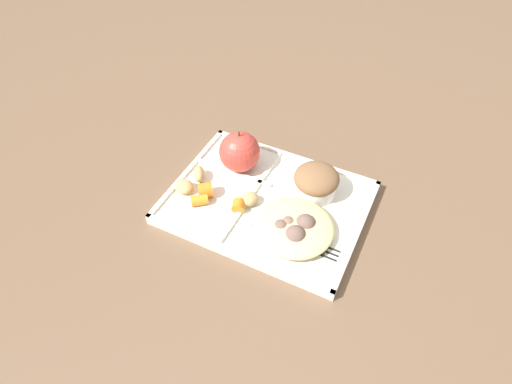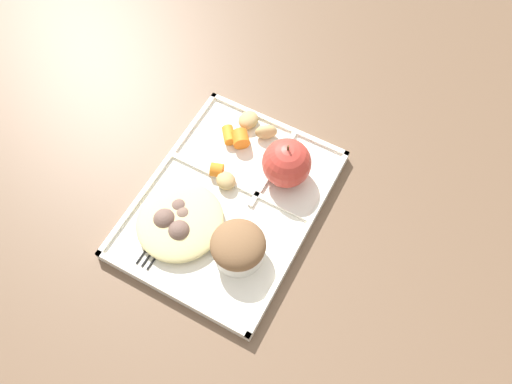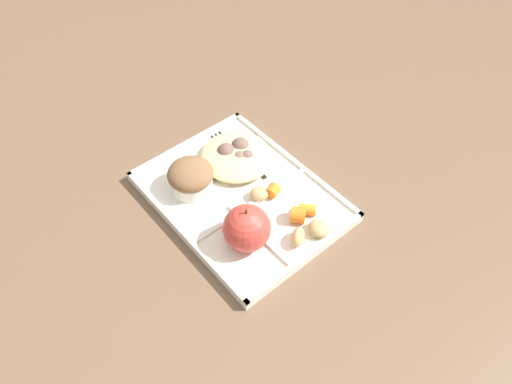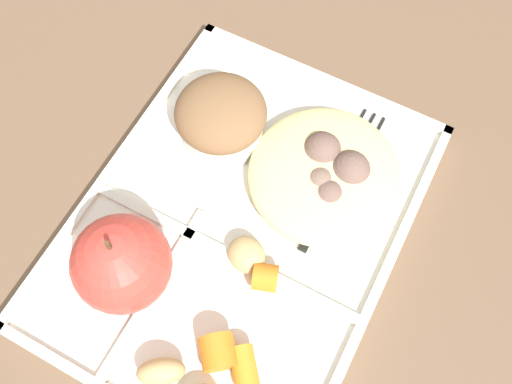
{
  "view_description": "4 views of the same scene",
  "coord_description": "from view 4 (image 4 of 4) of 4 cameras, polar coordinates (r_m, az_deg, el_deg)",
  "views": [
    {
      "loc": [
        0.21,
        -0.47,
        0.59
      ],
      "look_at": [
        -0.02,
        -0.0,
        0.03
      ],
      "focal_mm": 30.29,
      "sensor_mm": 36.0,
      "label": 1
    },
    {
      "loc": [
        0.31,
        0.22,
        0.75
      ],
      "look_at": [
        -0.03,
        0.03,
        0.03
      ],
      "focal_mm": 36.82,
      "sensor_mm": 36.0,
      "label": 2
    },
    {
      "loc": [
        -0.43,
        0.33,
        0.67
      ],
      "look_at": [
        -0.03,
        -0.01,
        0.05
      ],
      "focal_mm": 33.49,
      "sensor_mm": 36.0,
      "label": 3
    },
    {
      "loc": [
        -0.15,
        -0.09,
        0.47
      ],
      "look_at": [
        0.02,
        -0.01,
        0.05
      ],
      "focal_mm": 39.27,
      "sensor_mm": 36.0,
      "label": 4
    }
  ],
  "objects": [
    {
      "name": "meatball_back",
      "position": [
        0.49,
        6.48,
        0.99
      ],
      "size": [
        0.03,
        0.03,
        0.03
      ],
      "primitive_type": "sphere",
      "color": "#755B4C",
      "rests_on": "lunch_tray"
    },
    {
      "name": "meatball_side",
      "position": [
        0.49,
        9.54,
        2.15
      ],
      "size": [
        0.04,
        0.04,
        0.04
      ],
      "primitive_type": "sphere",
      "color": "brown",
      "rests_on": "lunch_tray"
    },
    {
      "name": "carrot_slice_edge",
      "position": [
        0.45,
        -1.21,
        -17.35
      ],
      "size": [
        0.04,
        0.03,
        0.02
      ],
      "primitive_type": "cylinder",
      "rotation": [
        0.0,
        1.57,
        0.69
      ],
      "color": "orange",
      "rests_on": "lunch_tray"
    },
    {
      "name": "green_apple",
      "position": [
        0.44,
        -13.5,
        -7.1
      ],
      "size": [
        0.08,
        0.08,
        0.09
      ],
      "color": "#C63D33",
      "rests_on": "lunch_tray"
    },
    {
      "name": "ground",
      "position": [
        0.5,
        -1.52,
        -3.75
      ],
      "size": [
        6.0,
        6.0,
        0.0
      ],
      "primitive_type": "plane",
      "color": "brown"
    },
    {
      "name": "meatball_center",
      "position": [
        0.48,
        7.37,
        -0.37
      ],
      "size": [
        0.03,
        0.03,
        0.03
      ],
      "primitive_type": "sphere",
      "color": "brown",
      "rests_on": "lunch_tray"
    },
    {
      "name": "carrot_slice_near_corner",
      "position": [
        0.46,
        0.95,
        -8.69
      ],
      "size": [
        0.03,
        0.03,
        0.02
      ],
      "primitive_type": "cylinder",
      "rotation": [
        0.0,
        1.57,
        5.04
      ],
      "color": "orange",
      "rests_on": "lunch_tray"
    },
    {
      "name": "egg_noodle_pile",
      "position": [
        0.49,
        6.92,
        1.84
      ],
      "size": [
        0.14,
        0.13,
        0.03
      ],
      "primitive_type": "ellipsoid",
      "color": "#D6C684",
      "rests_on": "lunch_tray"
    },
    {
      "name": "carrot_slice_tilted",
      "position": [
        0.44,
        -3.89,
        -15.97
      ],
      "size": [
        0.04,
        0.04,
        0.03
      ],
      "primitive_type": "cylinder",
      "rotation": [
        0.0,
        1.57,
        0.7
      ],
      "color": "orange",
      "rests_on": "lunch_tray"
    },
    {
      "name": "potato_chunk_golden",
      "position": [
        0.45,
        -9.66,
        -17.58
      ],
      "size": [
        0.04,
        0.04,
        0.03
      ],
      "primitive_type": "ellipsoid",
      "rotation": [
        0.0,
        0.0,
        2.16
      ],
      "color": "tan",
      "rests_on": "lunch_tray"
    },
    {
      "name": "potato_chunk_wedge",
      "position": [
        0.46,
        -0.97,
        -6.38
      ],
      "size": [
        0.04,
        0.04,
        0.02
      ],
      "primitive_type": "ellipsoid",
      "rotation": [
        0.0,
        0.0,
        5.79
      ],
      "color": "tan",
      "rests_on": "lunch_tray"
    },
    {
      "name": "meatball_front",
      "position": [
        0.5,
        6.71,
        4.11
      ],
      "size": [
        0.04,
        0.04,
        0.04
      ],
      "primitive_type": "sphere",
      "color": "brown",
      "rests_on": "lunch_tray"
    },
    {
      "name": "plastic_fork",
      "position": [
        0.51,
        9.23,
        2.6
      ],
      "size": [
        0.15,
        0.02,
        0.0
      ],
      "color": "black",
      "rests_on": "lunch_tray"
    },
    {
      "name": "lunch_tray",
      "position": [
        0.49,
        -1.6,
        -3.48
      ],
      "size": [
        0.34,
        0.26,
        0.02
      ],
      "color": "silver",
      "rests_on": "ground"
    },
    {
      "name": "bran_muffin",
      "position": [
        0.5,
        -3.56,
        7.53
      ],
      "size": [
        0.08,
        0.08,
        0.06
      ],
      "color": "silver",
      "rests_on": "lunch_tray"
    }
  ]
}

